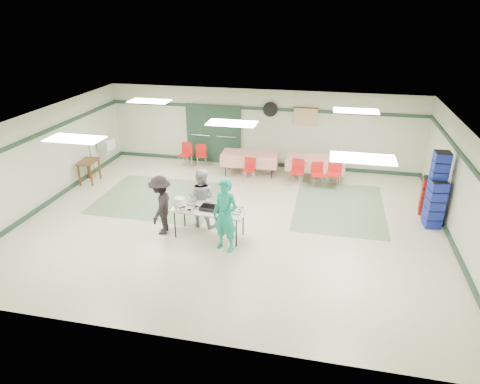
% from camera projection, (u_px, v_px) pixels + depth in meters
% --- Properties ---
extents(floor, '(11.00, 11.00, 0.00)m').
position_uv_depth(floor, '(233.00, 221.00, 11.48)').
color(floor, beige).
rests_on(floor, ground).
extents(ceiling, '(11.00, 11.00, 0.00)m').
position_uv_depth(ceiling, '(232.00, 122.00, 10.39)').
color(ceiling, silver).
rests_on(ceiling, wall_back).
extents(wall_back, '(11.00, 0.00, 11.00)m').
position_uv_depth(wall_back, '(262.00, 128.00, 14.96)').
color(wall_back, beige).
rests_on(wall_back, floor).
extents(wall_front, '(11.00, 0.00, 11.00)m').
position_uv_depth(wall_front, '(169.00, 273.00, 6.91)').
color(wall_front, beige).
rests_on(wall_front, floor).
extents(wall_left, '(0.00, 9.00, 9.00)m').
position_uv_depth(wall_left, '(42.00, 159.00, 12.00)').
color(wall_left, beige).
rests_on(wall_left, floor).
extents(wall_right, '(0.00, 9.00, 9.00)m').
position_uv_depth(wall_right, '(464.00, 192.00, 9.87)').
color(wall_right, beige).
rests_on(wall_right, floor).
extents(trim_back, '(11.00, 0.06, 0.10)m').
position_uv_depth(trim_back, '(262.00, 109.00, 14.65)').
color(trim_back, '#1E3727').
rests_on(trim_back, wall_back).
extents(baseboard_back, '(11.00, 0.06, 0.12)m').
position_uv_depth(baseboard_back, '(261.00, 163.00, 15.45)').
color(baseboard_back, '#1E3727').
rests_on(baseboard_back, floor).
extents(trim_left, '(0.06, 9.00, 0.10)m').
position_uv_depth(trim_left, '(38.00, 135.00, 11.72)').
color(trim_left, '#1E3727').
rests_on(trim_left, wall_back).
extents(baseboard_left, '(0.06, 9.00, 0.12)m').
position_uv_depth(baseboard_left, '(51.00, 201.00, 12.52)').
color(baseboard_left, '#1E3727').
rests_on(baseboard_left, floor).
extents(trim_right, '(0.06, 9.00, 0.10)m').
position_uv_depth(trim_right, '(469.00, 164.00, 9.59)').
color(trim_right, '#1E3727').
rests_on(trim_right, wall_back).
extents(baseboard_right, '(0.06, 9.00, 0.12)m').
position_uv_depth(baseboard_right, '(451.00, 241.00, 10.39)').
color(baseboard_right, '#1E3727').
rests_on(baseboard_right, floor).
extents(green_patch_a, '(3.50, 3.00, 0.01)m').
position_uv_depth(green_patch_a, '(159.00, 197.00, 12.86)').
color(green_patch_a, gray).
rests_on(green_patch_a, floor).
extents(green_patch_b, '(2.50, 3.50, 0.01)m').
position_uv_depth(green_patch_b, '(339.00, 207.00, 12.27)').
color(green_patch_b, gray).
rests_on(green_patch_b, floor).
extents(double_door_left, '(0.90, 0.06, 2.10)m').
position_uv_depth(double_door_left, '(201.00, 133.00, 15.45)').
color(double_door_left, gray).
rests_on(double_door_left, floor).
extents(double_door_right, '(0.90, 0.06, 2.10)m').
position_uv_depth(double_door_right, '(227.00, 135.00, 15.27)').
color(double_door_right, gray).
rests_on(double_door_right, floor).
extents(door_frame, '(2.00, 0.03, 2.15)m').
position_uv_depth(door_frame, '(214.00, 134.00, 15.34)').
color(door_frame, '#1E3727').
rests_on(door_frame, floor).
extents(wall_fan, '(0.50, 0.10, 0.50)m').
position_uv_depth(wall_fan, '(270.00, 109.00, 14.56)').
color(wall_fan, black).
rests_on(wall_fan, wall_back).
extents(scroll_banner, '(0.80, 0.02, 0.60)m').
position_uv_depth(scroll_banner, '(305.00, 117.00, 14.41)').
color(scroll_banner, tan).
rests_on(scroll_banner, wall_back).
extents(serving_table, '(1.87, 0.86, 0.76)m').
position_uv_depth(serving_table, '(209.00, 210.00, 10.44)').
color(serving_table, '#B0B0AB').
rests_on(serving_table, floor).
extents(sheet_tray_right, '(0.56, 0.44, 0.02)m').
position_uv_depth(sheet_tray_right, '(232.00, 210.00, 10.31)').
color(sheet_tray_right, silver).
rests_on(sheet_tray_right, serving_table).
extents(sheet_tray_mid, '(0.57, 0.45, 0.02)m').
position_uv_depth(sheet_tray_mid, '(207.00, 206.00, 10.52)').
color(sheet_tray_mid, silver).
rests_on(sheet_tray_mid, serving_table).
extents(sheet_tray_left, '(0.60, 0.47, 0.02)m').
position_uv_depth(sheet_tray_left, '(184.00, 209.00, 10.40)').
color(sheet_tray_left, silver).
rests_on(sheet_tray_left, serving_table).
extents(baking_pan, '(0.54, 0.36, 0.08)m').
position_uv_depth(baking_pan, '(211.00, 208.00, 10.38)').
color(baking_pan, black).
rests_on(baking_pan, serving_table).
extents(foam_box_stack, '(0.25, 0.23, 0.22)m').
position_uv_depth(foam_box_stack, '(180.00, 202.00, 10.54)').
color(foam_box_stack, white).
rests_on(foam_box_stack, serving_table).
extents(volunteer_teal, '(0.76, 0.63, 1.78)m').
position_uv_depth(volunteer_teal, '(225.00, 215.00, 9.81)').
color(volunteer_teal, '#169782').
rests_on(volunteer_teal, floor).
extents(volunteer_grey, '(0.84, 0.70, 1.57)m').
position_uv_depth(volunteer_grey, '(202.00, 198.00, 10.95)').
color(volunteer_grey, '#9A9A9F').
rests_on(volunteer_grey, floor).
extents(volunteer_dark, '(0.66, 1.04, 1.53)m').
position_uv_depth(volunteer_dark, '(161.00, 205.00, 10.60)').
color(volunteer_dark, black).
rests_on(volunteer_dark, floor).
extents(dining_table_a, '(1.92, 0.90, 0.77)m').
position_uv_depth(dining_table_a, '(316.00, 163.00, 13.98)').
color(dining_table_a, red).
rests_on(dining_table_a, floor).
extents(dining_table_b, '(1.91, 0.92, 0.77)m').
position_uv_depth(dining_table_b, '(250.00, 158.00, 14.41)').
color(dining_table_b, red).
rests_on(dining_table_b, floor).
extents(chair_a, '(0.45, 0.45, 0.80)m').
position_uv_depth(chair_a, '(318.00, 172.00, 13.48)').
color(chair_a, red).
rests_on(chair_a, floor).
extents(chair_b, '(0.46, 0.46, 0.85)m').
position_uv_depth(chair_b, '(297.00, 169.00, 13.60)').
color(chair_b, red).
rests_on(chair_b, floor).
extents(chair_c, '(0.49, 0.49, 0.91)m').
position_uv_depth(chair_c, '(334.00, 171.00, 13.37)').
color(chair_c, red).
rests_on(chair_c, floor).
extents(chair_d, '(0.37, 0.37, 0.78)m').
position_uv_depth(chair_d, '(250.00, 167.00, 13.91)').
color(chair_d, red).
rests_on(chair_d, floor).
extents(chair_loose_a, '(0.46, 0.46, 0.78)m').
position_uv_depth(chair_loose_a, '(201.00, 153.00, 15.23)').
color(chair_loose_a, red).
rests_on(chair_loose_a, floor).
extents(chair_loose_b, '(0.46, 0.46, 0.87)m').
position_uv_depth(chair_loose_b, '(186.00, 152.00, 15.14)').
color(chair_loose_b, red).
rests_on(chair_loose_b, floor).
extents(crate_stack_blue_a, '(0.39, 0.39, 1.98)m').
position_uv_depth(crate_stack_blue_a, '(436.00, 189.00, 10.98)').
color(crate_stack_blue_a, navy).
rests_on(crate_stack_blue_a, floor).
extents(crate_stack_red, '(0.46, 0.46, 1.06)m').
position_uv_depth(crate_stack_red, '(429.00, 196.00, 11.67)').
color(crate_stack_red, maroon).
rests_on(crate_stack_red, floor).
extents(crate_stack_blue_b, '(0.45, 0.45, 1.29)m').
position_uv_depth(crate_stack_blue_b, '(435.00, 204.00, 10.94)').
color(crate_stack_blue_b, navy).
rests_on(crate_stack_blue_b, floor).
extents(printer_table, '(0.57, 0.81, 0.74)m').
position_uv_depth(printer_table, '(88.00, 164.00, 13.72)').
color(printer_table, brown).
rests_on(printer_table, floor).
extents(office_printer, '(0.56, 0.51, 0.37)m').
position_uv_depth(office_printer, '(106.00, 144.00, 14.70)').
color(office_printer, '#B6B7B1').
rests_on(office_printer, printer_table).
extents(broom, '(0.03, 0.21, 1.26)m').
position_uv_depth(broom, '(92.00, 159.00, 14.04)').
color(broom, brown).
rests_on(broom, floor).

